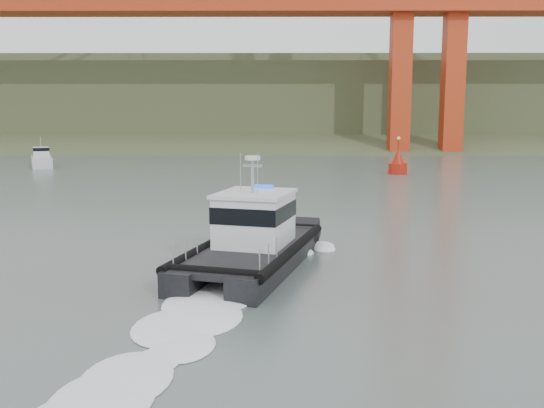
# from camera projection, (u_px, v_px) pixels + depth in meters

# --- Properties ---
(ground) EXTENTS (400.00, 400.00, 0.00)m
(ground) POSITION_uv_depth(u_px,v_px,m) (305.00, 318.00, 19.16)
(ground) COLOR #52625E
(ground) RESTS_ON ground
(headlands) EXTENTS (500.00, 105.36, 27.12)m
(headlands) POSITION_uv_depth(u_px,v_px,m) (279.00, 109.00, 142.16)
(headlands) COLOR #364125
(headlands) RESTS_ON ground
(patrol_boat) EXTENTS (6.23, 10.59, 4.84)m
(patrol_boat) POSITION_uv_depth(u_px,v_px,m) (253.00, 239.00, 25.36)
(patrol_boat) COLOR black
(patrol_boat) RESTS_ON ground
(motorboat) EXTENTS (4.57, 6.95, 3.64)m
(motorboat) POSITION_uv_depth(u_px,v_px,m) (42.00, 159.00, 71.94)
(motorboat) COLOR silver
(motorboat) RESTS_ON ground
(nav_buoy) EXTENTS (1.98, 1.98, 4.13)m
(nav_buoy) POSITION_uv_depth(u_px,v_px,m) (398.00, 164.00, 63.50)
(nav_buoy) COLOR #A21A0B
(nav_buoy) RESTS_ON ground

